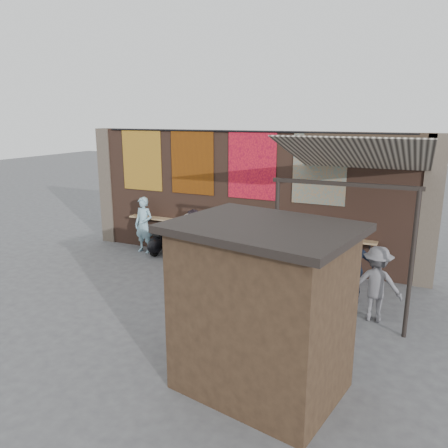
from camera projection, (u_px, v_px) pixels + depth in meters
name	position (u px, v px, depth m)	size (l,w,h in m)	color
ground	(205.00, 288.00, 11.51)	(70.00, 70.00, 0.00)	#474749
brick_wall	(245.00, 197.00, 13.41)	(10.00, 0.40, 4.00)	brown
pier_left	(109.00, 186.00, 15.52)	(0.50, 0.50, 4.00)	#4C4238
pier_right	(431.00, 212.00, 11.29)	(0.50, 0.50, 4.00)	#4C4238
eating_counter	(240.00, 228.00, 13.30)	(8.00, 0.32, 0.05)	#9E7A51
shelf_box	(195.00, 219.00, 13.85)	(0.66, 0.28, 0.24)	white
tapestry_redgold	(142.00, 160.00, 14.43)	(1.50, 0.02, 2.00)	maroon
tapestry_sun	(192.00, 162.00, 13.66)	(1.50, 0.02, 2.00)	#B8540A
tapestry_orange	(252.00, 165.00, 12.85)	(1.50, 0.02, 2.00)	red
tapestry_multi	(319.00, 169.00, 12.04)	(1.50, 0.02, 2.00)	teal
hang_rail	(243.00, 131.00, 12.73)	(0.06, 0.06, 9.50)	black
scooter_stool_0	(159.00, 243.00, 14.26)	(0.37, 0.82, 0.78)	black
scooter_stool_1	(176.00, 245.00, 14.06)	(0.37, 0.82, 0.78)	black
scooter_stool_2	(190.00, 246.00, 13.84)	(0.39, 0.86, 0.82)	#83490B
scooter_stool_3	(209.00, 250.00, 13.60)	(0.34, 0.76, 0.72)	#0B0B75
scooter_stool_4	(224.00, 253.00, 13.32)	(0.34, 0.76, 0.72)	maroon
scooter_stool_5	(241.00, 254.00, 13.13)	(0.35, 0.78, 0.74)	#1A6950
scooter_stool_6	(261.00, 256.00, 12.86)	(0.38, 0.85, 0.81)	#10600D
scooter_stool_7	(277.00, 260.00, 12.60)	(0.35, 0.78, 0.74)	maroon
scooter_stool_8	(297.00, 261.00, 12.42)	(0.37, 0.82, 0.78)	navy
scooter_stool_9	(319.00, 263.00, 12.18)	(0.40, 0.89, 0.84)	#1C144D
diner_left	(144.00, 225.00, 14.39)	(0.67, 0.44, 1.85)	#8BB8CB
diner_right	(194.00, 235.00, 13.65)	(0.78, 0.61, 1.60)	#342932
shopper_navy	(354.00, 269.00, 10.42)	(1.02, 0.43, 1.74)	#151D30
shopper_grey	(376.00, 284.00, 9.54)	(1.10, 0.63, 1.70)	slate
shopper_tan	(332.00, 274.00, 10.43)	(0.74, 0.48, 1.50)	olive
market_stall	(262.00, 312.00, 7.02)	(2.49, 1.86, 2.69)	black
stall_roof	(263.00, 228.00, 6.68)	(2.78, 2.14, 0.12)	black
stall_sign	(290.00, 261.00, 7.63)	(1.20, 0.04, 0.50)	gold
stall_shelf	(289.00, 312.00, 7.86)	(2.06, 0.10, 0.06)	#473321
awning_canvas	(357.00, 155.00, 10.02)	(3.20, 3.40, 0.03)	beige
awning_ledger	(367.00, 134.00, 11.33)	(3.30, 0.08, 0.12)	#33261C
awning_header	(344.00, 184.00, 8.82)	(3.00, 0.08, 0.08)	black
awning_post_left	(276.00, 248.00, 9.75)	(0.09, 0.09, 3.10)	black
awning_post_right	(411.00, 265.00, 8.62)	(0.09, 0.09, 3.10)	black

